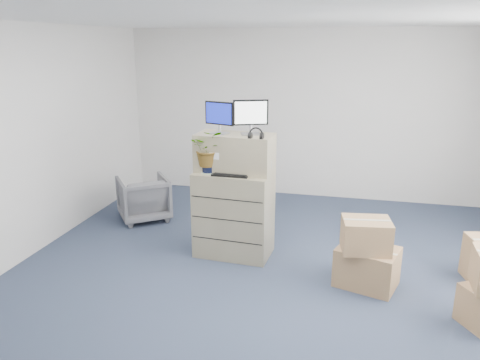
# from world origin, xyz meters

# --- Properties ---
(ground) EXTENTS (7.00, 7.00, 0.00)m
(ground) POSITION_xyz_m (0.00, 0.00, 0.00)
(ground) COLOR #2A304C
(ground) RESTS_ON ground
(wall_back) EXTENTS (6.00, 0.02, 2.80)m
(wall_back) POSITION_xyz_m (0.00, 3.51, 1.40)
(wall_back) COLOR silver
(wall_back) RESTS_ON ground
(filing_cabinet_lower) EXTENTS (0.95, 0.62, 1.06)m
(filing_cabinet_lower) POSITION_xyz_m (-0.54, 0.91, 0.53)
(filing_cabinet_lower) COLOR gray
(filing_cabinet_lower) RESTS_ON ground
(filing_cabinet_upper) EXTENTS (0.94, 0.51, 0.46)m
(filing_cabinet_upper) POSITION_xyz_m (-0.54, 0.96, 1.29)
(filing_cabinet_upper) COLOR gray
(filing_cabinet_upper) RESTS_ON filing_cabinet_lower
(monitor_left) EXTENTS (0.37, 0.20, 0.38)m
(monitor_left) POSITION_xyz_m (-0.73, 0.95, 1.73)
(monitor_left) COLOR #99999E
(monitor_left) RESTS_ON filing_cabinet_upper
(monitor_right) EXTENTS (0.40, 0.22, 0.41)m
(monitor_right) POSITION_xyz_m (-0.35, 0.97, 1.75)
(monitor_right) COLOR #99999E
(monitor_right) RESTS_ON filing_cabinet_upper
(headphones) EXTENTS (0.17, 0.03, 0.17)m
(headphones) POSITION_xyz_m (-0.25, 0.76, 1.56)
(headphones) COLOR black
(headphones) RESTS_ON filing_cabinet_upper
(keyboard) EXTENTS (0.43, 0.18, 0.02)m
(keyboard) POSITION_xyz_m (-0.54, 0.76, 1.07)
(keyboard) COLOR black
(keyboard) RESTS_ON filing_cabinet_lower
(mouse) EXTENTS (0.11, 0.07, 0.04)m
(mouse) POSITION_xyz_m (-0.24, 0.82, 1.08)
(mouse) COLOR silver
(mouse) RESTS_ON filing_cabinet_lower
(water_bottle) EXTENTS (0.07, 0.07, 0.25)m
(water_bottle) POSITION_xyz_m (-0.42, 0.98, 1.19)
(water_bottle) COLOR gray
(water_bottle) RESTS_ON filing_cabinet_lower
(phone_dock) EXTENTS (0.07, 0.06, 0.15)m
(phone_dock) POSITION_xyz_m (-0.56, 0.94, 1.11)
(phone_dock) COLOR silver
(phone_dock) RESTS_ON filing_cabinet_lower
(external_drive) EXTENTS (0.23, 0.18, 0.07)m
(external_drive) POSITION_xyz_m (-0.24, 1.00, 1.10)
(external_drive) COLOR black
(external_drive) RESTS_ON filing_cabinet_lower
(tissue_box) EXTENTS (0.28, 0.15, 0.10)m
(tissue_box) POSITION_xyz_m (-0.23, 0.97, 1.18)
(tissue_box) COLOR #3B75C9
(tissue_box) RESTS_ON external_drive
(potted_plant) EXTENTS (0.48, 0.51, 0.43)m
(potted_plant) POSITION_xyz_m (-0.82, 0.81, 1.31)
(potted_plant) COLOR #A7BE99
(potted_plant) RESTS_ON filing_cabinet_lower
(office_chair) EXTENTS (0.94, 0.94, 0.71)m
(office_chair) POSITION_xyz_m (-2.15, 1.76, 0.36)
(office_chair) COLOR #58595D
(office_chair) RESTS_ON ground
(cardboard_boxes) EXTENTS (2.20, 1.55, 0.78)m
(cardboard_boxes) POSITION_xyz_m (1.86, 0.44, 0.32)
(cardboard_boxes) COLOR #9F784D
(cardboard_boxes) RESTS_ON ground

